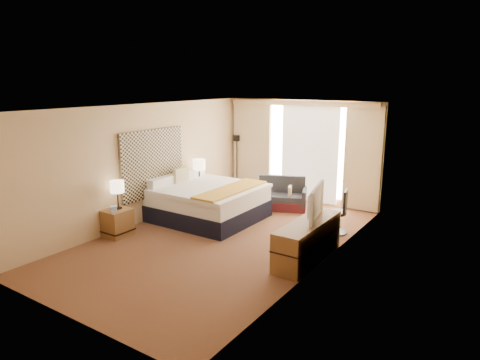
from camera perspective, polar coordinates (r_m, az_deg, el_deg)
The scene contains 21 objects.
floor at distance 8.62m, azimuth -2.26°, elevation -7.80°, with size 4.20×7.00×0.02m, color #532017.
ceiling at distance 8.07m, azimuth -2.43°, elevation 9.72°, with size 4.20×7.00×0.02m, color silver.
wall_back at distance 11.22m, azimuth 8.24°, elevation 3.88°, with size 4.20×0.02×2.60m, color tan.
wall_front at distance 5.89m, azimuth -22.86°, elevation -5.53°, with size 4.20×0.02×2.60m, color tan.
wall_left at distance 9.61m, azimuth -12.54°, elevation 2.16°, with size 0.02×7.00×2.60m, color tan.
wall_right at distance 7.25m, azimuth 11.23°, elevation -1.34°, with size 0.02×7.00×2.60m, color tan.
headboard at distance 9.72m, azimuth -11.53°, elevation 2.21°, with size 0.06×1.85×1.50m, color black.
nightstand_left at distance 9.02m, azimuth -16.01°, elevation -5.50°, with size 0.45×0.52×0.55m, color olive.
nightstand_right at distance 10.72m, azimuth -5.84°, elevation -2.09°, with size 0.45×0.52×0.55m, color olive.
media_dresser at distance 7.63m, azimuth 9.02°, elevation -7.98°, with size 0.50×1.80×0.70m, color olive.
window at distance 11.08m, azimuth 9.34°, elevation 3.84°, with size 2.30×0.02×2.30m, color silver.
curtains at distance 11.10m, azimuth 7.98°, elevation 4.36°, with size 4.12×0.19×2.56m.
bed at distance 9.75m, azimuth -4.42°, elevation -2.86°, with size 2.24×2.05×1.09m.
loveseat at distance 10.57m, azimuth 5.50°, elevation -2.41°, with size 1.40×1.08×0.77m.
floor_lamp at distance 12.00m, azimuth -0.43°, elevation 3.80°, with size 0.20×0.20×1.60m.
desk_chair at distance 9.00m, azimuth 13.07°, elevation -4.46°, with size 0.45×0.45×0.92m.
lamp_left at distance 8.87m, azimuth -16.07°, elevation -0.94°, with size 0.28×0.28×0.58m.
lamp_right at distance 10.56m, azimuth -5.47°, elevation 1.99°, with size 0.30×0.30×0.64m.
tissue_box at distance 8.82m, azimuth -16.53°, elevation -3.72°, with size 0.12×0.12×0.11m, color #98B5EB.
telephone at distance 10.71m, azimuth -5.20°, elevation -0.37°, with size 0.19×0.15×0.07m, color black.
television at distance 7.60m, azimuth 9.43°, elevation -2.91°, with size 1.04×0.14×0.60m, color black.
Camera 1 is at (4.74, -6.51, 3.08)m, focal length 32.00 mm.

